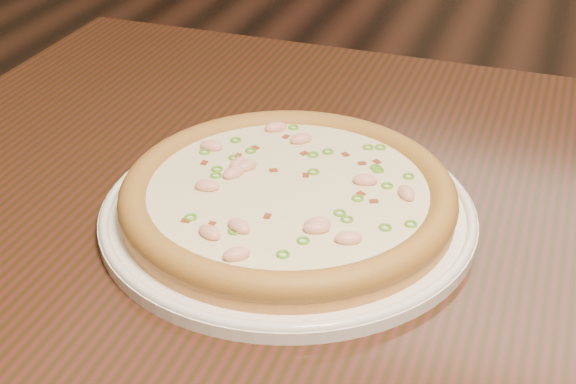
% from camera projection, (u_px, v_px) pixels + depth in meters
% --- Properties ---
extents(ground, '(9.00, 9.00, 0.00)m').
position_uv_depth(ground, '(488.00, 377.00, 1.64)').
color(ground, black).
extents(hero_table, '(1.20, 0.80, 0.75)m').
position_uv_depth(hero_table, '(412.00, 294.00, 0.84)').
color(hero_table, black).
rests_on(hero_table, ground).
extents(plate, '(0.36, 0.36, 0.02)m').
position_uv_depth(plate, '(288.00, 211.00, 0.77)').
color(plate, white).
rests_on(plate, hero_table).
extents(pizza, '(0.32, 0.32, 0.03)m').
position_uv_depth(pizza, '(288.00, 195.00, 0.76)').
color(pizza, tan).
rests_on(pizza, plate).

